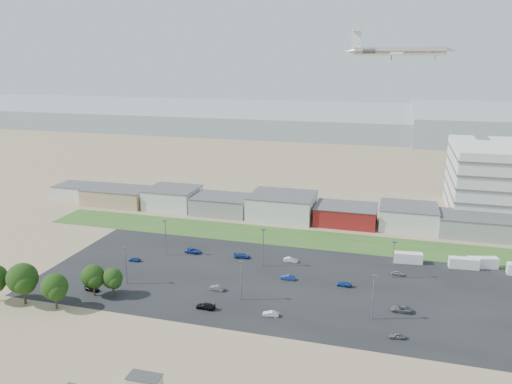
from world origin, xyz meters
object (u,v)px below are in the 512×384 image
(airliner, at_px, (399,51))
(parked_car_11, at_px, (291,260))
(parked_car_10, at_px, (92,289))
(parked_car_9, at_px, (193,251))
(parked_car_6, at_px, (242,256))
(portable_shed, at_px, (145,384))
(parked_car_7, at_px, (288,277))
(parked_car_13, at_px, (271,314))
(parked_car_0, at_px, (401,309))
(parked_car_12, at_px, (344,284))
(parked_car_3, at_px, (206,306))
(box_trailer_a, at_px, (408,258))
(parked_car_8, at_px, (398,273))
(parked_car_2, at_px, (397,336))
(parked_car_4, at_px, (217,288))
(parked_car_5, at_px, (134,259))

(airliner, relative_size, parked_car_11, 10.26)
(parked_car_10, bearing_deg, parked_car_9, -17.90)
(parked_car_6, distance_m, parked_car_9, 14.53)
(portable_shed, bearing_deg, parked_car_9, 104.38)
(parked_car_7, relative_size, parked_car_13, 1.04)
(airliner, xyz_separation_m, parked_car_10, (-66.07, -104.16, -55.64))
(parked_car_0, bearing_deg, parked_car_10, -82.25)
(parked_car_7, distance_m, parked_car_12, 13.90)
(parked_car_3, bearing_deg, parked_car_0, 106.14)
(parked_car_0, distance_m, parked_car_12, 16.36)
(parked_car_10, height_order, parked_car_12, parked_car_12)
(box_trailer_a, relative_size, parked_car_8, 2.25)
(parked_car_10, relative_size, parked_car_13, 1.08)
(portable_shed, distance_m, parked_car_10, 42.40)
(airliner, height_order, parked_car_2, airliner)
(parked_car_4, relative_size, parked_car_12, 0.98)
(parked_car_2, bearing_deg, box_trailer_a, 169.01)
(parked_car_7, bearing_deg, parked_car_2, 53.45)
(parked_car_11, bearing_deg, parked_car_10, 121.89)
(parked_car_2, xyz_separation_m, parked_car_12, (-12.66, 20.73, 0.00))
(parked_car_3, relative_size, parked_car_12, 1.17)
(parked_car_8, relative_size, parked_car_10, 0.89)
(parked_car_4, height_order, parked_car_6, parked_car_6)
(portable_shed, xyz_separation_m, parked_car_4, (-1.42, 38.46, -0.81))
(parked_car_10, height_order, parked_car_11, parked_car_11)
(parked_car_3, height_order, parked_car_9, parked_car_9)
(parked_car_9, distance_m, parked_car_12, 44.76)
(airliner, xyz_separation_m, parked_car_7, (-22.52, -85.29, -55.59))
(airliner, distance_m, parked_car_3, 124.35)
(airliner, relative_size, parked_car_4, 10.74)
(airliner, distance_m, parked_car_10, 135.31)
(box_trailer_a, distance_m, parked_car_4, 53.24)
(parked_car_3, height_order, parked_car_11, parked_car_3)
(parked_car_3, distance_m, parked_car_13, 14.65)
(parked_car_4, bearing_deg, parked_car_12, 114.90)
(parked_car_6, bearing_deg, parked_car_9, 85.49)
(parked_car_5, height_order, parked_car_13, parked_car_13)
(parked_car_8, height_order, parked_car_9, parked_car_9)
(airliner, xyz_separation_m, parked_car_4, (-37.56, -95.72, -55.57))
(parked_car_5, height_order, parked_car_8, parked_car_5)
(parked_car_11, xyz_separation_m, parked_car_13, (1.96, -30.07, -0.07))
(parked_car_3, distance_m, parked_car_4, 9.32)
(parked_car_13, bearing_deg, parked_car_7, 174.02)
(parked_car_4, bearing_deg, box_trailer_a, 129.07)
(parked_car_3, distance_m, parked_car_8, 50.61)
(parked_car_4, height_order, parked_car_11, parked_car_11)
(parked_car_4, distance_m, parked_car_6, 20.68)
(box_trailer_a, distance_m, parked_car_11, 31.74)
(parked_car_13, bearing_deg, portable_shed, -32.10)
(parked_car_9, height_order, parked_car_12, parked_car_9)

